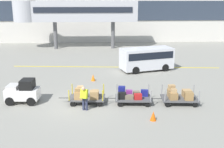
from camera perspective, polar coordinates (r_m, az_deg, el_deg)
The scene contains 12 objects.
ground_plane at distance 18.08m, azimuth -6.50°, elevation -6.38°, with size 120.00×120.00×0.00m, color gray.
apron_lead_line at distance 27.41m, azimuth 0.70°, elevation 1.44°, with size 20.20×0.20×0.01m, color yellow.
terminal_building at distance 42.79m, azimuth -4.44°, elevation 12.26°, with size 45.55×2.51×8.41m.
jet_bridge at distance 36.94m, azimuth -8.45°, elevation 12.51°, with size 15.77×3.00×6.15m.
baggage_tug at distance 19.05m, azimuth -17.73°, elevation -3.47°, with size 2.17×1.35×1.58m.
baggage_cart_lead at distance 18.21m, azimuth -5.24°, elevation -4.35°, with size 3.04×1.54×1.14m.
baggage_cart_middle at distance 18.20m, azimuth 4.02°, elevation -4.48°, with size 3.04×1.54×1.10m.
baggage_cart_tail at distance 18.57m, azimuth 13.60°, elevation -4.30°, with size 3.04×1.54×1.17m.
baggage_handler at distance 16.98m, azimuth -5.65°, elevation -4.71°, with size 0.52×0.53×1.56m.
shuttle_van at distance 26.15m, azimuth 7.10°, elevation 3.39°, with size 5.14×3.18×2.10m.
safety_cone_near at distance 15.98m, azimuth 8.43°, elevation -8.45°, with size 0.36×0.36×0.55m, color #EA590F.
safety_cone_far at distance 22.97m, azimuth -3.88°, elevation -0.73°, with size 0.36×0.36×0.55m, color orange.
Camera 1 is at (1.26, -16.71, 6.78)m, focal length 44.77 mm.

